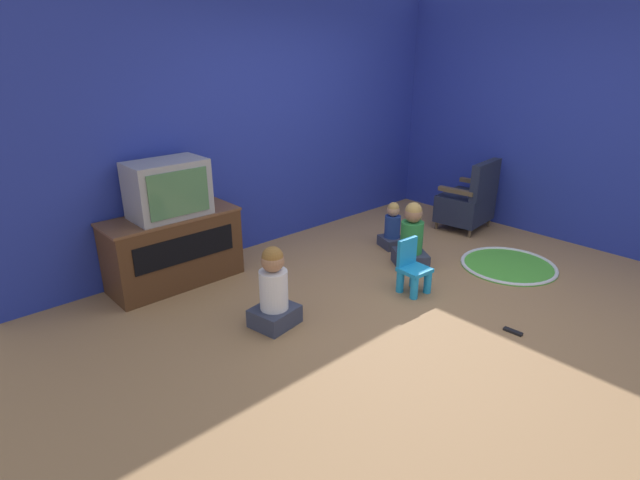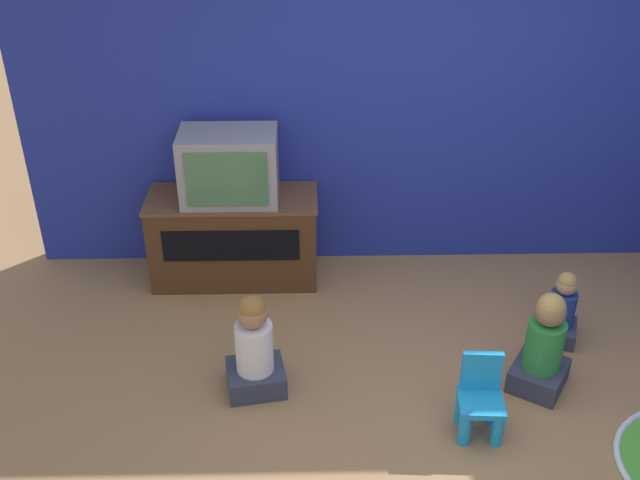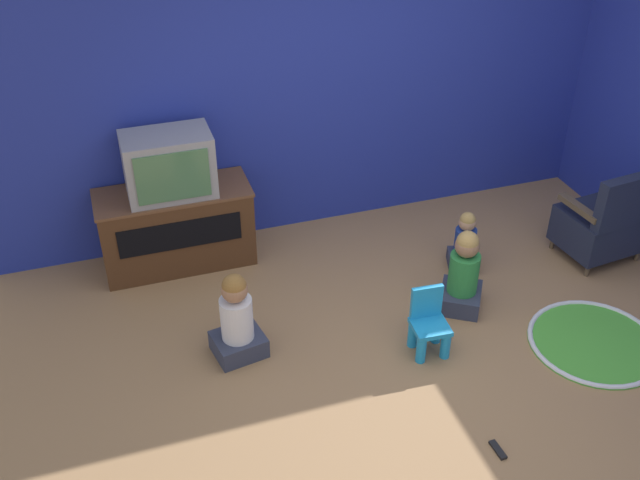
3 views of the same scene
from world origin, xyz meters
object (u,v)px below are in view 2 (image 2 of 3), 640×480
tv_cabinet (234,236)px  yellow_kid_chair (480,403)px  child_watching_center (544,348)px  child_watching_right (561,311)px  television (229,166)px  child_watching_left (254,350)px

tv_cabinet → yellow_kid_chair: 2.25m
child_watching_center → child_watching_right: bearing=3.3°
television → child_watching_right: bearing=-19.5°
child_watching_right → child_watching_center: bearing=170.4°
tv_cabinet → yellow_kid_chair: size_ratio=2.48×
yellow_kid_chair → child_watching_right: (0.71, 0.84, 0.02)m
tv_cabinet → child_watching_left: 1.28m
child_watching_left → yellow_kid_chair: bearing=-26.3°
child_watching_right → yellow_kid_chair: bearing=159.1°
child_watching_center → child_watching_right: size_ratio=1.30×
yellow_kid_chair → child_watching_center: 0.59m
tv_cabinet → child_watching_left: child_watching_left is taller
tv_cabinet → child_watching_right: (2.23, -0.81, -0.12)m
child_watching_left → tv_cabinet: bearing=89.9°
child_watching_left → child_watching_center: child_watching_left is taller
television → child_watching_left: size_ratio=0.99×
child_watching_center → television: bearing=90.1°
child_watching_right → child_watching_left: bearing=122.2°
yellow_kid_chair → child_watching_left: 1.36m
television → yellow_kid_chair: bearing=-47.0°
tv_cabinet → child_watching_center: size_ratio=1.81×
yellow_kid_chair → child_watching_right: size_ratio=0.95×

